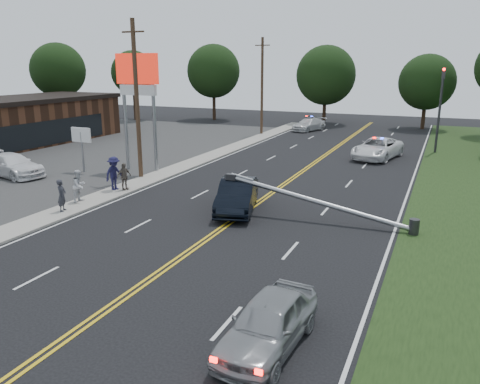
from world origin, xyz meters
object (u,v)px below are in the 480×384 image
at_px(traffic_signal, 440,103).
at_px(bystander_d, 124,176).
at_px(pylon_sign, 138,84).
at_px(bystander_a, 62,195).
at_px(small_sign, 81,139).
at_px(utility_pole_mid, 137,100).
at_px(parked_car, 12,165).
at_px(utility_pole_far, 262,86).
at_px(emergency_a, 377,148).
at_px(fallen_streetlight, 327,204).
at_px(waiting_sedan, 268,323).
at_px(crashed_sedan, 237,195).
at_px(emergency_b, 309,125).
at_px(bystander_c, 114,173).
at_px(bystander_b, 79,186).

bearing_deg(traffic_signal, bystander_d, -127.62).
relative_size(pylon_sign, bystander_a, 4.92).
bearing_deg(small_sign, traffic_signal, 38.90).
relative_size(utility_pole_mid, bystander_d, 6.22).
bearing_deg(pylon_sign, parked_car, -144.33).
height_order(utility_pole_far, emergency_a, utility_pole_far).
xyz_separation_m(fallen_streetlight, waiting_sedan, (1.01, -10.61, -0.22)).
distance_m(pylon_sign, crashed_sedan, 12.78).
height_order(emergency_b, bystander_c, bystander_c).
bearing_deg(crashed_sedan, emergency_a, 58.76).
distance_m(fallen_streetlight, utility_pole_mid, 14.58).
xyz_separation_m(fallen_streetlight, bystander_b, (-12.91, -2.21, 0.07)).
bearing_deg(waiting_sedan, traffic_signal, 88.19).
bearing_deg(fallen_streetlight, bystander_c, 177.50).
bearing_deg(emergency_b, bystander_b, -76.86).
height_order(emergency_b, bystander_a, bystander_a).
relative_size(fallen_streetlight, emergency_b, 1.93).
height_order(utility_pole_mid, utility_pole_far, same).
bearing_deg(traffic_signal, parked_car, -140.83).
xyz_separation_m(pylon_sign, bystander_a, (2.16, -9.89, -5.06)).
distance_m(utility_pole_mid, utility_pole_far, 22.00).
relative_size(utility_pole_mid, waiting_sedan, 2.42).
bearing_deg(waiting_sedan, pylon_sign, 137.00).
height_order(traffic_signal, bystander_b, traffic_signal).
bearing_deg(utility_pole_far, traffic_signal, -12.89).
height_order(traffic_signal, bystander_a, traffic_signal).
relative_size(waiting_sedan, bystander_a, 2.54).
height_order(utility_pole_mid, crashed_sedan, utility_pole_mid).
distance_m(fallen_streetlight, bystander_d, 12.27).
xyz_separation_m(utility_pole_mid, waiting_sedan, (14.39, -14.61, -4.38)).
relative_size(bystander_b, bystander_c, 0.88).
xyz_separation_m(waiting_sedan, bystander_c, (-13.79, 11.17, 0.40)).
relative_size(utility_pole_mid, emergency_a, 1.71).
relative_size(small_sign, bystander_c, 1.57).
distance_m(utility_pole_far, bystander_b, 28.51).
bearing_deg(waiting_sedan, parked_car, 156.47).
distance_m(utility_pole_far, bystander_d, 25.60).
relative_size(utility_pole_far, bystander_c, 5.07).
distance_m(small_sign, parked_car, 4.84).
bearing_deg(bystander_d, pylon_sign, 42.04).
bearing_deg(pylon_sign, fallen_streetlight, -22.22).
xyz_separation_m(fallen_streetlight, crashed_sedan, (-4.65, 0.03, -0.11)).
bearing_deg(traffic_signal, emergency_b, 146.64).
relative_size(utility_pole_far, emergency_b, 2.06).
height_order(fallen_streetlight, waiting_sedan, fallen_streetlight).
bearing_deg(bystander_a, bystander_b, -7.10).
height_order(parked_car, emergency_b, parked_car).
height_order(utility_pole_far, waiting_sedan, utility_pole_far).
relative_size(traffic_signal, emergency_b, 1.46).
xyz_separation_m(traffic_signal, emergency_b, (-13.67, 9.00, -3.50)).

